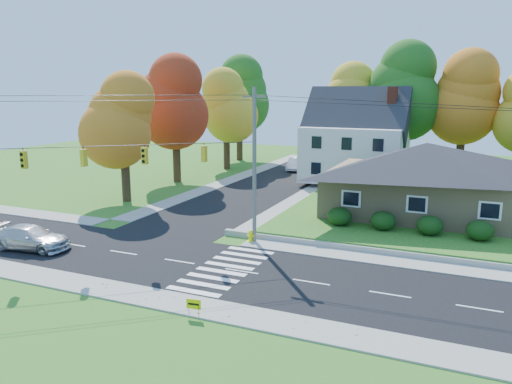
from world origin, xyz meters
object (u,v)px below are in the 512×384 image
ranch_house (425,177)px  silver_sedan (31,238)px  fire_hydrant (251,237)px  white_car (296,164)px

ranch_house → silver_sedan: 28.15m
silver_sedan → fire_hydrant: size_ratio=6.08×
ranch_house → silver_sedan: (-21.74, -17.72, -2.51)m
ranch_house → white_car: bearing=132.2°
white_car → fire_hydrant: (7.03, -29.39, -0.39)m
white_car → fire_hydrant: white_car is taller
ranch_house → fire_hydrant: bearing=-131.5°
silver_sedan → white_car: size_ratio=1.09×
silver_sedan → white_car: white_car is taller
ranch_house → silver_sedan: bearing=-140.8°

